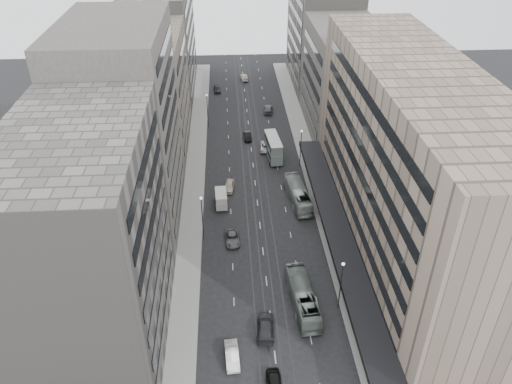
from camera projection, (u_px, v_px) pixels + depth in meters
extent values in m
plane|color=black|center=(267.00, 286.00, 74.41)|extent=(220.00, 220.00, 0.00)
cube|color=gray|center=(309.00, 160.00, 106.34)|extent=(4.00, 125.00, 0.15)
cube|color=gray|center=(196.00, 163.00, 105.09)|extent=(4.00, 125.00, 0.15)
cube|color=gray|center=(408.00, 167.00, 74.02)|extent=(15.00, 60.00, 30.00)
cube|color=black|center=(338.00, 229.00, 79.54)|extent=(4.40, 60.00, 0.50)
cube|color=#48443E|center=(344.00, 81.00, 112.45)|extent=(15.00, 28.00, 24.00)
cube|color=slate|center=(322.00, 35.00, 136.44)|extent=(15.00, 32.00, 28.00)
cube|color=slate|center=(91.00, 247.00, 58.41)|extent=(15.00, 28.00, 30.00)
cube|color=#48443E|center=(125.00, 130.00, 79.89)|extent=(15.00, 26.00, 34.00)
cube|color=#6D6354|center=(148.00, 93.00, 104.92)|extent=(15.00, 28.00, 25.00)
cube|color=slate|center=(163.00, 41.00, 131.69)|extent=(15.00, 38.00, 28.00)
cylinder|color=#262628|center=(340.00, 287.00, 68.55)|extent=(0.16, 0.16, 8.00)
sphere|color=silver|center=(343.00, 264.00, 66.31)|extent=(0.44, 0.44, 0.44)
cylinder|color=#262628|center=(301.00, 149.00, 101.99)|extent=(0.16, 0.16, 8.00)
sphere|color=silver|center=(302.00, 131.00, 99.75)|extent=(0.44, 0.44, 0.44)
cylinder|color=#262628|center=(202.00, 219.00, 81.75)|extent=(0.16, 0.16, 8.00)
sphere|color=silver|center=(201.00, 198.00, 79.51)|extent=(0.44, 0.44, 0.44)
cylinder|color=#262628|center=(208.00, 112.00, 117.70)|extent=(0.16, 0.16, 8.00)
sphere|color=silver|center=(207.00, 95.00, 115.46)|extent=(0.44, 0.44, 0.44)
imported|color=slate|center=(302.00, 297.00, 70.12)|extent=(3.81, 12.24, 3.36)
imported|color=#96A198|center=(298.00, 194.00, 92.11)|extent=(4.03, 12.34, 3.38)
cube|color=slate|center=(273.00, 151.00, 106.20)|extent=(3.26, 9.00, 2.25)
cube|color=slate|center=(273.00, 143.00, 105.05)|extent=(3.18, 8.64, 1.96)
cube|color=silver|center=(273.00, 138.00, 104.48)|extent=(3.26, 9.00, 0.12)
cylinder|color=black|center=(270.00, 164.00, 104.03)|extent=(0.36, 1.00, 0.98)
cylinder|color=black|center=(282.00, 163.00, 104.35)|extent=(0.36, 1.00, 0.98)
cylinder|color=black|center=(265.00, 149.00, 109.28)|extent=(0.36, 1.00, 0.98)
cylinder|color=black|center=(276.00, 149.00, 109.59)|extent=(0.36, 1.00, 0.98)
cube|color=slate|center=(312.00, 314.00, 68.67)|extent=(1.68, 3.92, 1.02)
cube|color=#A2A39E|center=(313.00, 309.00, 68.17)|extent=(1.64, 3.84, 0.80)
cylinder|color=black|center=(308.00, 324.00, 67.82)|extent=(0.17, 0.58, 0.58)
cylinder|color=black|center=(319.00, 323.00, 67.92)|extent=(0.17, 0.58, 0.58)
cylinder|color=black|center=(305.00, 310.00, 69.97)|extent=(0.17, 0.58, 0.58)
cylinder|color=black|center=(316.00, 309.00, 70.07)|extent=(0.17, 0.58, 0.58)
cube|color=#B4B0A2|center=(221.00, 201.00, 91.42)|extent=(2.27, 4.67, 1.41)
cube|color=beige|center=(221.00, 195.00, 90.73)|extent=(2.23, 4.58, 1.11)
cylinder|color=black|center=(216.00, 209.00, 90.45)|extent=(0.24, 0.74, 0.73)
cylinder|color=black|center=(227.00, 208.00, 90.64)|extent=(0.24, 0.74, 0.73)
cylinder|color=black|center=(215.00, 200.00, 92.97)|extent=(0.24, 0.74, 0.73)
cylinder|color=black|center=(226.00, 199.00, 93.16)|extent=(0.24, 0.74, 0.73)
imported|color=silver|center=(232.00, 355.00, 62.82)|extent=(1.97, 4.86, 1.57)
imported|color=#575759|center=(232.00, 238.00, 82.80)|extent=(2.62, 5.11, 1.38)
imported|color=#27272A|center=(266.00, 327.00, 66.63)|extent=(2.84, 5.95, 1.67)
imported|color=beige|center=(229.00, 186.00, 96.20)|extent=(2.45, 4.81, 1.57)
imported|color=black|center=(247.00, 136.00, 114.23)|extent=(1.73, 4.54, 1.48)
imported|color=white|center=(266.00, 146.00, 110.13)|extent=(3.09, 5.81, 1.55)
imported|color=#4E4E50|center=(268.00, 109.00, 126.89)|extent=(2.77, 5.69, 1.59)
imported|color=black|center=(217.00, 89.00, 138.36)|extent=(2.28, 4.60, 1.51)
imported|color=#B3A394|center=(244.00, 77.00, 145.98)|extent=(2.20, 5.00, 1.60)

